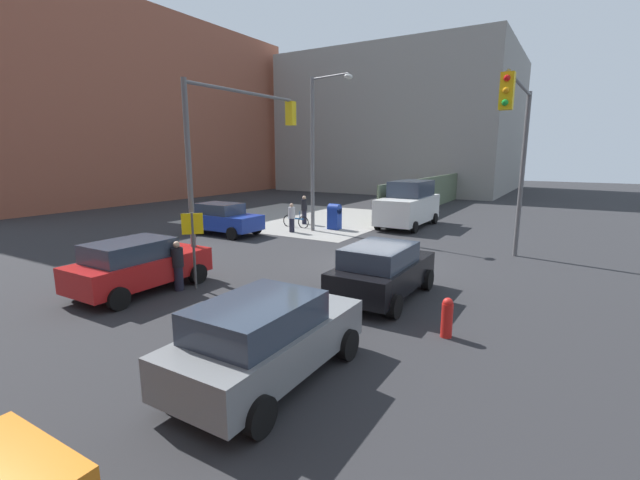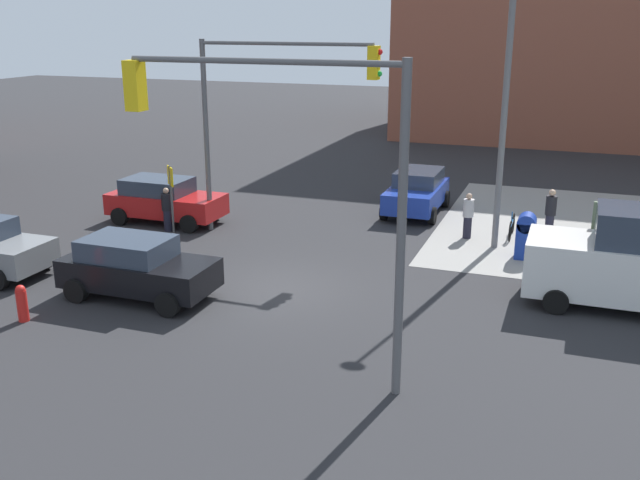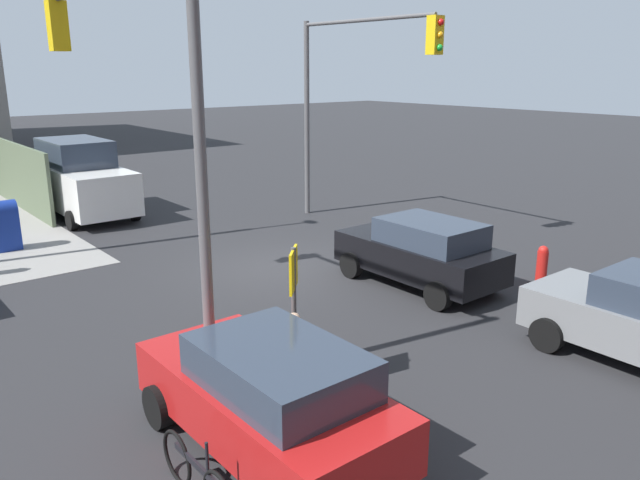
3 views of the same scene
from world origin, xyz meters
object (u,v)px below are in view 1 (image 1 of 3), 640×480
Objects in this scene: fire_hydrant at (447,317)px; sedan_blue at (223,218)px; smokestack at (243,115)px; traffic_signal_se_corner at (518,139)px; bicycle_at_crosswalk at (105,277)px; pedestrian_crossing at (178,265)px; traffic_signal_nw_corner at (238,139)px; hatchback_gray at (266,338)px; bicycle_leaning_on_fence at (296,221)px; pedestrian_waiting at (292,217)px; mailbox_blue at (334,216)px; sedan_red at (138,265)px; van_white_delivery at (409,204)px; sedan_black at (382,270)px; pedestrian_walking_north at (304,209)px; street_lamp_corner at (318,143)px.

sedan_blue reaches higher than fire_hydrant.
fire_hydrant is (-32.77, -34.20, -8.40)m from smokestack.
bicycle_at_crosswalk is (-9.03, 10.50, -4.31)m from traffic_signal_se_corner.
pedestrian_crossing is at bearing -144.82° from sedan_blue.
traffic_signal_nw_corner reaches higher than hatchback_gray.
pedestrian_waiting is at bearing -153.54° from bicycle_leaning_on_fence.
sedan_red is (-12.69, -0.26, 0.08)m from mailbox_blue.
sedan_blue is 9.24m from bicycle_at_crosswalk.
pedestrian_crossing is at bearing 172.43° from van_white_delivery.
sedan_black is (-5.47, 2.64, -3.81)m from traffic_signal_se_corner.
smokestack reaches higher than sedan_red.
fire_hydrant is at bearing -126.76° from sedan_black.
bicycle_at_crosswalk is at bearing -149.03° from pedestrian_walking_north.
pedestrian_walking_north reaches higher than bicycle_leaning_on_fence.
street_lamp_corner is 12.71m from bicycle_at_crosswalk.
sedan_blue is 2.29× the size of pedestrian_walking_north.
traffic_signal_nw_corner is 7.28m from street_lamp_corner.
traffic_signal_se_corner is 12.17m from pedestrian_crossing.
fire_hydrant is 0.17× the size of van_white_delivery.
bicycle_leaning_on_fence is (-0.60, 2.20, -0.42)m from mailbox_blue.
sedan_black is 12.67m from bicycle_leaning_on_fence.
hatchback_gray is (-10.87, 2.65, -3.81)m from traffic_signal_se_corner.
pedestrian_crossing is at bearing 114.24° from sedan_black.
smokestack is at bearing 34.77° from bicycle_at_crosswalk.
hatchback_gray is (-6.55, -6.35, -3.83)m from traffic_signal_nw_corner.
traffic_signal_se_corner is 1.56× the size of sedan_red.
hatchback_gray is 2.67× the size of pedestrian_waiting.
smokestack is 4.25× the size of hatchback_gray.
fire_hydrant is 0.23× the size of hatchback_gray.
van_white_delivery is (17.89, 3.65, 0.44)m from hatchback_gray.
street_lamp_corner is at bearing 41.07° from sedan_black.
sedan_red is 2.38× the size of bicycle_at_crosswalk.
bicycle_leaning_on_fence is at bearing 5.51° from bicycle_at_crosswalk.
mailbox_blue is 0.82× the size of bicycle_at_crosswalk.
sedan_red is 10.83m from pedestrian_waiting.
sedan_black is at bearing -163.68° from van_white_delivery.
bicycle_at_crosswalk is at bearing -145.23° from smokestack.
street_lamp_corner is 4.61m from pedestrian_walking_north.
pedestrian_walking_north is (11.80, 11.60, 0.40)m from fire_hydrant.
smokestack is 31.85m from pedestrian_walking_north.
smokestack is 2.22× the size of street_lamp_corner.
van_white_delivery is (7.02, 6.30, -3.38)m from traffic_signal_se_corner.
mailbox_blue is 0.37× the size of sedan_blue.
street_lamp_corner is 1.92× the size of hatchback_gray.
bicycle_at_crosswalk is (-12.40, -1.20, 0.00)m from bicycle_leaning_on_fence.
van_white_delivery reaches higher than sedan_blue.
traffic_signal_nw_corner is at bearing -136.86° from pedestrian_walking_north.
pedestrian_crossing is (-33.57, -26.20, -8.09)m from smokestack.
sedan_black is at bearing -114.79° from sedan_blue.
fire_hydrant is at bearing -136.40° from street_lamp_corner.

